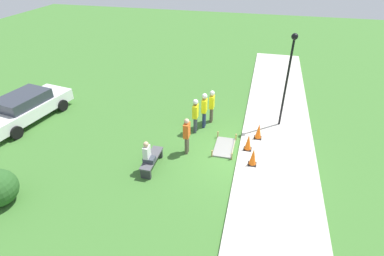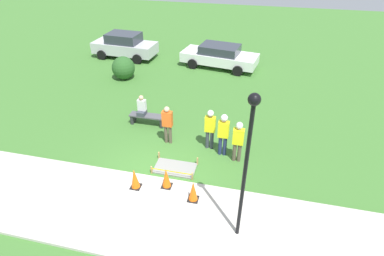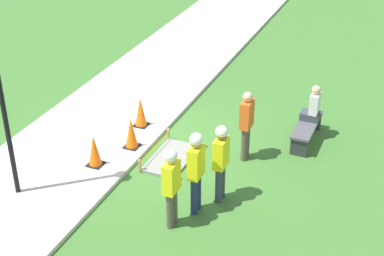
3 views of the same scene
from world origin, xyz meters
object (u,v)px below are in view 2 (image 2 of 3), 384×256
object	(u,v)px
worker_trainee	(238,139)
bystander_in_orange_shirt	(167,123)
parked_car_white	(219,56)
traffic_cone_far_patch	(166,178)
lamppost_near	(247,154)
traffic_cone_sidewalk_edge	(193,191)
parked_car_silver	(125,45)
park_bench	(147,118)
worker_assistant	(223,131)
person_seated_on_bench	(142,107)
worker_supervisor	(210,126)
traffic_cone_near_patch	(135,178)

from	to	relation	value
worker_trainee	bystander_in_orange_shirt	xyz separation A→B (m)	(-2.82, 0.53, -0.06)
bystander_in_orange_shirt	parked_car_white	world-z (taller)	bystander_in_orange_shirt
traffic_cone_far_patch	parked_car_white	size ratio (longest dim) A/B	0.15
traffic_cone_far_patch	lamppost_near	size ratio (longest dim) A/B	0.17
worker_trainee	lamppost_near	bearing A→B (deg)	-83.46
parked_car_white	worker_trainee	bearing A→B (deg)	-67.93
traffic_cone_sidewalk_edge	lamppost_near	size ratio (longest dim) A/B	0.17
traffic_cone_sidewalk_edge	parked_car_silver	distance (m)	13.83
traffic_cone_sidewalk_edge	parked_car_silver	world-z (taller)	parked_car_silver
park_bench	parked_car_white	xyz separation A→B (m)	(2.05, 7.42, 0.39)
worker_trainee	parked_car_white	size ratio (longest dim) A/B	0.35
lamppost_near	parked_car_silver	distance (m)	15.59
traffic_cone_sidewalk_edge	worker_assistant	bearing A→B (deg)	78.32
parked_car_silver	parked_car_white	bearing A→B (deg)	1.84
bystander_in_orange_shirt	lamppost_near	world-z (taller)	lamppost_near
bystander_in_orange_shirt	parked_car_white	bearing A→B (deg)	84.87
person_seated_on_bench	worker_supervisor	bearing A→B (deg)	-19.25
park_bench	parked_car_silver	distance (m)	8.87
park_bench	parked_car_silver	size ratio (longest dim) A/B	0.36
park_bench	bystander_in_orange_shirt	xyz separation A→B (m)	(1.29, -1.10, 0.61)
traffic_cone_sidewalk_edge	worker_trainee	size ratio (longest dim) A/B	0.44
worker_assistant	parked_car_white	distance (m)	8.92
traffic_cone_near_patch	traffic_cone_far_patch	xyz separation A→B (m)	(0.99, 0.27, -0.01)
traffic_cone_sidewalk_edge	person_seated_on_bench	world-z (taller)	person_seated_on_bench
person_seated_on_bench	park_bench	bearing A→B (deg)	-11.92
traffic_cone_near_patch	bystander_in_orange_shirt	xyz separation A→B (m)	(0.28, 2.79, 0.46)
worker_supervisor	lamppost_near	world-z (taller)	lamppost_near
parked_car_white	lamppost_near	bearing A→B (deg)	-69.58
traffic_cone_far_patch	parked_car_white	world-z (taller)	parked_car_white
bystander_in_orange_shirt	lamppost_near	xyz separation A→B (m)	(3.20, -3.84, 1.99)
worker_assistant	worker_trainee	world-z (taller)	worker_assistant
parked_car_silver	bystander_in_orange_shirt	bearing A→B (deg)	-52.82
worker_assistant	worker_trainee	bearing A→B (deg)	-23.84
person_seated_on_bench	parked_car_white	size ratio (longest dim) A/B	0.18
bystander_in_orange_shirt	traffic_cone_near_patch	bearing A→B (deg)	-95.80
bystander_in_orange_shirt	parked_car_silver	size ratio (longest dim) A/B	0.39
traffic_cone_sidewalk_edge	bystander_in_orange_shirt	bearing A→B (deg)	120.40
traffic_cone_sidewalk_edge	worker_assistant	distance (m)	2.75
traffic_cone_far_patch	parked_car_silver	xyz separation A→B (m)	(-6.40, 11.31, 0.35)
park_bench	worker_assistant	world-z (taller)	worker_assistant
traffic_cone_far_patch	park_bench	world-z (taller)	traffic_cone_far_patch
person_seated_on_bench	worker_supervisor	xyz separation A→B (m)	(3.22, -1.12, 0.18)
traffic_cone_far_patch	person_seated_on_bench	xyz separation A→B (m)	(-2.23, 3.67, 0.36)
person_seated_on_bench	worker_trainee	bearing A→B (deg)	-21.12
person_seated_on_bench	worker_trainee	distance (m)	4.66
worker_assistant	parked_car_silver	world-z (taller)	worker_assistant
traffic_cone_near_patch	traffic_cone_sidewalk_edge	distance (m)	1.99
lamppost_near	person_seated_on_bench	bearing A→B (deg)	133.40
traffic_cone_near_patch	park_bench	distance (m)	4.02
worker_supervisor	worker_trainee	size ratio (longest dim) A/B	1.01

